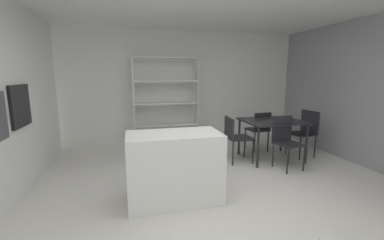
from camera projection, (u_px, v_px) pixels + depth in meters
ground_plane at (210, 202)px, 3.33m from camera, size 8.80×8.80×0.00m
back_partition at (171, 88)px, 6.13m from camera, size 6.38×0.06×2.68m
built_in_oven at (20, 106)px, 3.49m from camera, size 0.06×0.60×0.58m
kitchen_island at (174, 167)px, 3.33m from camera, size 1.21×0.66×0.92m
open_bookshelf at (165, 105)px, 5.81m from camera, size 1.46×0.37×2.04m
dining_table at (272, 124)px, 4.96m from camera, size 1.12×0.93×0.78m
dining_chair_island_side at (235, 135)px, 4.81m from camera, size 0.47×0.48×0.87m
dining_chair_window_side at (305, 129)px, 5.18m from camera, size 0.48×0.50×0.94m
dining_chair_far at (259, 128)px, 5.47m from camera, size 0.44×0.47×0.87m
dining_chair_near at (286, 138)px, 4.52m from camera, size 0.48×0.48×0.93m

